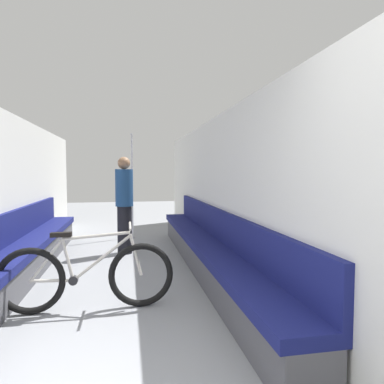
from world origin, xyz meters
name	(u,v)px	position (x,y,z in m)	size (l,w,h in m)	color
wall_right	(228,193)	(1.49, 3.41, 1.11)	(0.10, 10.01, 2.23)	silver
bench_seat_row_left	(18,259)	(-1.24, 3.53, 0.30)	(0.46, 5.74, 0.88)	#4C4C51
bench_seat_row_right	(207,251)	(1.24, 3.53, 0.30)	(0.46, 5.74, 0.88)	#4C4C51
bicycle	(87,276)	(-0.27, 2.45, 0.35)	(1.75, 0.46, 0.87)	black
grab_pole_near	(132,187)	(0.24, 6.26, 1.08)	(0.08, 0.08, 2.21)	gray
passenger_standing	(124,204)	(0.09, 4.86, 0.86)	(0.30, 0.30, 1.66)	black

